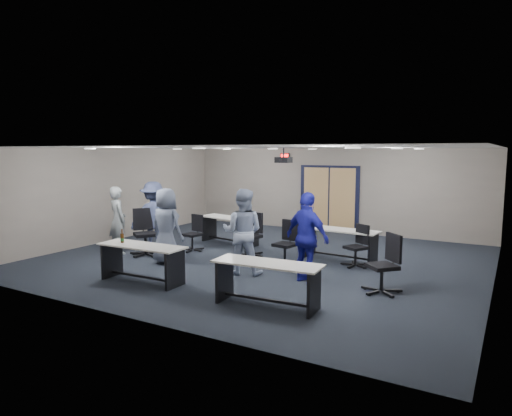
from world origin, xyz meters
The scene contains 25 objects.
floor centered at (0.00, 0.00, 0.00)m, with size 10.00×10.00×0.00m, color black.
back_wall centered at (0.00, 4.50, 1.35)m, with size 10.00×0.04×2.70m, color gray.
front_wall centered at (0.00, -4.50, 1.35)m, with size 10.00×0.04×2.70m, color gray.
left_wall centered at (-5.00, 0.00, 1.35)m, with size 0.04×9.00×2.70m, color gray.
right_wall centered at (5.00, 0.00, 1.35)m, with size 0.04×9.00×2.70m, color gray.
ceiling centered at (0.00, 0.00, 2.70)m, with size 10.00×9.00×0.04m, color silver.
double_door centered at (0.00, 4.46, 1.05)m, with size 2.00×0.07×2.20m.
exit_sign centered at (-1.60, 4.44, 2.45)m, with size 0.32×0.07×0.18m.
ceiling_projector centered at (0.30, 0.50, 2.40)m, with size 0.35×0.32×0.37m.
ceiling_can_lights centered at (0.00, 0.25, 2.67)m, with size 6.24×5.74×0.02m, color white, non-canonical shape.
table_front_left centered at (-1.17, -2.90, 0.52)m, with size 1.88×0.67×1.03m.
table_front_right centered at (1.71, -2.92, 0.52)m, with size 1.91×0.75×0.76m.
table_back_left centered at (-1.72, 1.18, 0.52)m, with size 1.93×0.93×0.87m.
table_back_right centered at (1.66, 0.87, 0.51)m, with size 1.89×0.75×0.75m.
chair_back_a centered at (-2.04, -0.13, 0.47)m, with size 0.60×0.60×0.95m, color black, non-canonical shape.
chair_back_b centered at (-0.43, 0.12, 0.54)m, with size 0.68×0.68×1.08m, color black, non-canonical shape.
chair_back_c centered at (0.71, -0.23, 0.51)m, with size 0.65×0.65×1.03m, color black, non-canonical shape.
chair_back_d centered at (2.18, 0.43, 0.48)m, with size 0.60×0.60×0.96m, color black, non-canonical shape.
chair_loose_left centered at (-2.74, -1.13, 0.59)m, with size 0.74×0.74×1.18m, color black, non-canonical shape.
chair_loose_right centered at (3.20, -1.23, 0.55)m, with size 0.69×0.69×1.10m, color black, non-canonical shape.
person_gray centered at (-3.52, -1.29, 0.86)m, with size 0.63×0.41×1.72m, color #8E979B.
person_plaid centered at (-1.75, -1.47, 0.88)m, with size 0.86×0.56×1.76m, color slate.
person_lightblue centered at (0.27, -1.37, 0.92)m, with size 0.89×0.69×1.83m, color #95A5C6.
person_navy centered at (1.71, -1.26, 0.91)m, with size 1.06×0.44×1.82m, color #1C1E9F.
person_back centered at (-2.89, -0.64, 0.92)m, with size 1.18×0.68×1.83m, color #394268.
Camera 1 is at (5.26, -9.52, 2.63)m, focal length 32.00 mm.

